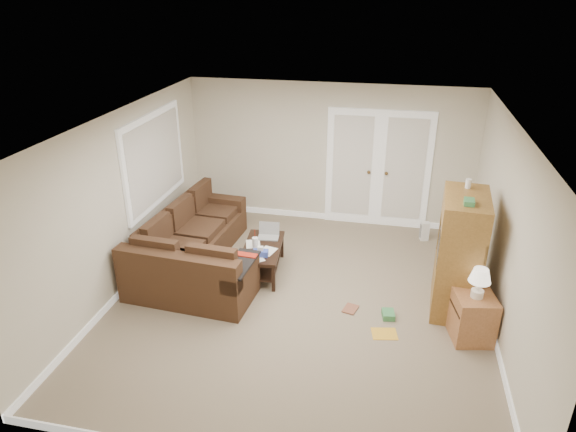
% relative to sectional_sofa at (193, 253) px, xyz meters
% --- Properties ---
extents(floor, '(5.50, 5.50, 0.00)m').
position_rel_sectional_sofa_xyz_m(floor, '(1.72, -0.44, -0.32)').
color(floor, gray).
rests_on(floor, ground).
extents(ceiling, '(5.00, 5.50, 0.02)m').
position_rel_sectional_sofa_xyz_m(ceiling, '(1.72, -0.44, 2.18)').
color(ceiling, white).
rests_on(ceiling, wall_back).
extents(wall_left, '(0.02, 5.50, 2.50)m').
position_rel_sectional_sofa_xyz_m(wall_left, '(-0.78, -0.44, 0.93)').
color(wall_left, beige).
rests_on(wall_left, floor).
extents(wall_right, '(0.02, 5.50, 2.50)m').
position_rel_sectional_sofa_xyz_m(wall_right, '(4.22, -0.44, 0.93)').
color(wall_right, beige).
rests_on(wall_right, floor).
extents(wall_back, '(5.00, 0.02, 2.50)m').
position_rel_sectional_sofa_xyz_m(wall_back, '(1.72, 2.31, 0.93)').
color(wall_back, beige).
rests_on(wall_back, floor).
extents(wall_front, '(5.00, 0.02, 2.50)m').
position_rel_sectional_sofa_xyz_m(wall_front, '(1.72, -3.19, 0.93)').
color(wall_front, beige).
rests_on(wall_front, floor).
extents(baseboards, '(5.00, 5.50, 0.10)m').
position_rel_sectional_sofa_xyz_m(baseboards, '(1.72, -0.44, -0.27)').
color(baseboards, white).
rests_on(baseboards, floor).
extents(french_doors, '(1.80, 0.05, 2.13)m').
position_rel_sectional_sofa_xyz_m(french_doors, '(2.57, 2.28, 0.71)').
color(french_doors, white).
rests_on(french_doors, floor).
extents(window_left, '(0.05, 1.92, 1.42)m').
position_rel_sectional_sofa_xyz_m(window_left, '(-0.74, 0.56, 1.23)').
color(window_left, white).
rests_on(window_left, wall_left).
extents(sectional_sofa, '(1.84, 2.79, 0.82)m').
position_rel_sectional_sofa_xyz_m(sectional_sofa, '(0.00, 0.00, 0.00)').
color(sectional_sofa, '#452C1A').
rests_on(sectional_sofa, floor).
extents(coffee_table, '(0.65, 1.13, 0.74)m').
position_rel_sectional_sofa_xyz_m(coffee_table, '(1.03, 0.21, -0.08)').
color(coffee_table, black).
rests_on(coffee_table, floor).
extents(tv_armoire, '(0.62, 1.04, 1.73)m').
position_rel_sectional_sofa_xyz_m(tv_armoire, '(3.75, -0.14, 0.49)').
color(tv_armoire, olive).
rests_on(tv_armoire, floor).
extents(side_cabinet, '(0.55, 0.55, 0.99)m').
position_rel_sectional_sofa_xyz_m(side_cabinet, '(3.92, -0.82, 0.03)').
color(side_cabinet, '#AB6C3E').
rests_on(side_cabinet, floor).
extents(space_heater, '(0.15, 0.14, 0.33)m').
position_rel_sectional_sofa_xyz_m(space_heater, '(3.45, 1.80, -0.16)').
color(space_heater, white).
rests_on(space_heater, floor).
extents(floor_magazine, '(0.35, 0.30, 0.01)m').
position_rel_sectional_sofa_xyz_m(floor_magazine, '(2.89, -0.95, -0.32)').
color(floor_magazine, gold).
rests_on(floor_magazine, floor).
extents(floor_greenbox, '(0.19, 0.23, 0.08)m').
position_rel_sectional_sofa_xyz_m(floor_greenbox, '(2.92, -0.58, -0.28)').
color(floor_greenbox, '#3C844A').
rests_on(floor_greenbox, floor).
extents(floor_book, '(0.23, 0.27, 0.02)m').
position_rel_sectional_sofa_xyz_m(floor_book, '(2.34, -0.49, -0.31)').
color(floor_book, brown).
rests_on(floor_book, floor).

